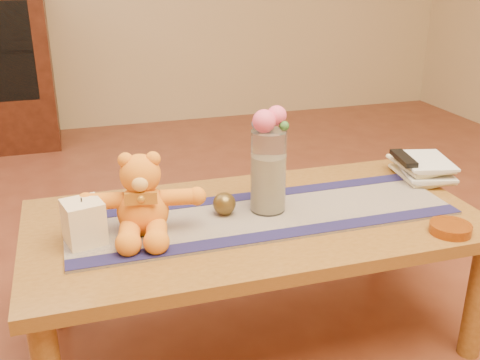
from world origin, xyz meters
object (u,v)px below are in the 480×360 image
object	(u,v)px
teddy_bear	(142,195)
book_bottom	(400,177)
tv_remote	(404,158)
glass_vase	(268,171)
pillar_candle	(84,222)
bronze_ball	(224,204)
amber_dish	(450,228)

from	to	relation	value
teddy_bear	book_bottom	bearing A→B (deg)	18.67
teddy_bear	tv_remote	xyz separation A→B (m)	(0.95, 0.14, -0.04)
glass_vase	tv_remote	size ratio (longest dim) A/B	1.62
pillar_candle	glass_vase	size ratio (longest dim) A/B	0.47
glass_vase	bronze_ball	world-z (taller)	glass_vase
teddy_bear	glass_vase	size ratio (longest dim) A/B	1.30
tv_remote	amber_dish	bearing A→B (deg)	-91.85
bronze_ball	amber_dish	distance (m)	0.68
teddy_bear	amber_dish	world-z (taller)	teddy_bear
amber_dish	tv_remote	bearing A→B (deg)	77.27
glass_vase	tv_remote	bearing A→B (deg)	11.30
book_bottom	glass_vase	bearing A→B (deg)	-159.90
bronze_ball	book_bottom	bearing A→B (deg)	9.16
glass_vase	amber_dish	size ratio (longest dim) A/B	2.13
bronze_ball	tv_remote	distance (m)	0.70
bronze_ball	tv_remote	bearing A→B (deg)	8.39
book_bottom	amber_dish	size ratio (longest dim) A/B	1.83
pillar_candle	amber_dish	size ratio (longest dim) A/B	1.01
pillar_candle	tv_remote	distance (m)	1.13
teddy_bear	glass_vase	distance (m)	0.40
glass_vase	amber_dish	bearing A→B (deg)	-32.50
pillar_candle	book_bottom	distance (m)	1.13
teddy_bear	book_bottom	size ratio (longest dim) A/B	1.52
pillar_candle	tv_remote	bearing A→B (deg)	8.22
book_bottom	bronze_ball	bearing A→B (deg)	-162.96
amber_dish	pillar_candle	bearing A→B (deg)	166.57
tv_remote	amber_dish	distance (m)	0.42
tv_remote	teddy_bear	bearing A→B (deg)	-160.66
bronze_ball	book_bottom	xyz separation A→B (m)	(0.70, 0.11, -0.03)
teddy_bear	tv_remote	world-z (taller)	teddy_bear
book_bottom	amber_dish	world-z (taller)	amber_dish
bronze_ball	amber_dish	size ratio (longest dim) A/B	0.59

